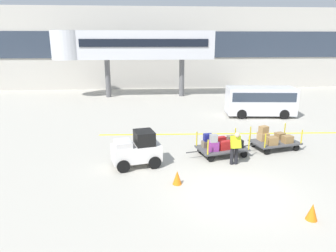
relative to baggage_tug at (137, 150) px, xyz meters
name	(u,v)px	position (x,y,z in m)	size (l,w,h in m)	color
ground_plane	(235,192)	(3.63, -2.76, -0.75)	(120.00, 120.00, 0.00)	#B2ADA0
apron_lead_line	(255,133)	(6.89, 4.32, -0.75)	(18.47, 0.20, 0.01)	yellow
terminal_building	(172,48)	(3.63, 23.22, 3.66)	(46.70, 2.51, 8.81)	#BCB7AD
jet_bridge	(127,46)	(-1.18, 17.23, 4.09)	(15.07, 3.00, 6.19)	silver
baggage_tug	(137,150)	(0.00, 0.00, 0.00)	(2.30, 1.64, 1.58)	white
baggage_cart_lead	(221,145)	(4.00, 0.95, -0.23)	(3.09, 1.89, 1.20)	#4C4C4F
baggage_cart_middle	(274,140)	(6.90, 1.66, -0.25)	(3.09, 1.89, 1.15)	#4C4C4F
baggage_handler	(235,146)	(4.32, -0.23, 0.11)	(0.42, 0.45, 1.56)	black
shuttle_van	(260,99)	(8.73, 8.55, 0.48)	(4.96, 2.35, 2.10)	silver
safety_cone_near	(312,212)	(5.48, -4.69, -0.48)	(0.36, 0.36, 0.55)	orange
safety_cone_far	(177,178)	(1.57, -1.94, -0.48)	(0.36, 0.36, 0.55)	orange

